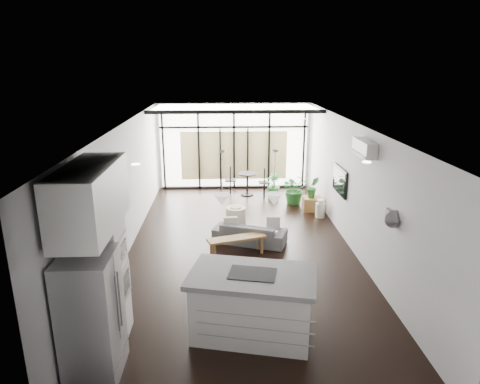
{
  "coord_description": "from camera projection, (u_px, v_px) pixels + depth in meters",
  "views": [
    {
      "loc": [
        -0.39,
        -8.89,
        4.04
      ],
      "look_at": [
        0.0,
        0.3,
        1.25
      ],
      "focal_mm": 32.0,
      "sensor_mm": 36.0,
      "label": 1
    }
  ],
  "objects": [
    {
      "name": "floor",
      "position": [
        241.0,
        249.0,
        9.69
      ],
      "size": [
        5.0,
        10.0,
        0.0
      ],
      "primitive_type": "cube",
      "color": "black",
      "rests_on": "ground"
    },
    {
      "name": "ceiling",
      "position": [
        241.0,
        125.0,
        8.88
      ],
      "size": [
        5.0,
        10.0,
        0.0
      ],
      "primitive_type": "cube",
      "color": "white",
      "rests_on": "ground"
    },
    {
      "name": "wall_left",
      "position": [
        125.0,
        191.0,
        9.18
      ],
      "size": [
        0.02,
        10.0,
        2.8
      ],
      "primitive_type": "cube",
      "color": "silver",
      "rests_on": "ground"
    },
    {
      "name": "wall_right",
      "position": [
        354.0,
        188.0,
        9.38
      ],
      "size": [
        0.02,
        10.0,
        2.8
      ],
      "primitive_type": "cube",
      "color": "silver",
      "rests_on": "ground"
    },
    {
      "name": "wall_back",
      "position": [
        234.0,
        146.0,
        14.06
      ],
      "size": [
        5.0,
        0.02,
        2.8
      ],
      "primitive_type": "cube",
      "color": "silver",
      "rests_on": "ground"
    },
    {
      "name": "wall_front",
      "position": [
        261.0,
        324.0,
        4.5
      ],
      "size": [
        5.0,
        0.02,
        2.8
      ],
      "primitive_type": "cube",
      "color": "silver",
      "rests_on": "ground"
    },
    {
      "name": "glazing",
      "position": [
        234.0,
        147.0,
        13.95
      ],
      "size": [
        5.0,
        0.2,
        2.8
      ],
      "primitive_type": "cube",
      "color": "black",
      "rests_on": "ground"
    },
    {
      "name": "skylight",
      "position": [
        235.0,
        107.0,
        12.71
      ],
      "size": [
        4.7,
        1.9,
        0.06
      ],
      "primitive_type": "cube",
      "color": "white",
      "rests_on": "ceiling"
    },
    {
      "name": "neighbour_building",
      "position": [
        234.0,
        156.0,
        14.1
      ],
      "size": [
        3.5,
        0.02,
        1.6
      ],
      "primitive_type": "cube",
      "color": "beige",
      "rests_on": "ground"
    },
    {
      "name": "island",
      "position": [
        252.0,
        304.0,
        6.51
      ],
      "size": [
        2.08,
        1.5,
        1.03
      ],
      "primitive_type": "cube",
      "rotation": [
        0.0,
        0.0,
        -0.22
      ],
      "color": "white",
      "rests_on": "floor"
    },
    {
      "name": "cooktop",
      "position": [
        252.0,
        273.0,
        6.35
      ],
      "size": [
        0.78,
        0.61,
        0.01
      ],
      "primitive_type": "cube",
      "rotation": [
        0.0,
        0.0,
        -0.22
      ],
      "color": "black",
      "rests_on": "island"
    },
    {
      "name": "fridge",
      "position": [
        92.0,
        316.0,
        5.57
      ],
      "size": [
        0.67,
        0.84,
        1.73
      ],
      "primitive_type": "cube",
      "color": "gray",
      "rests_on": "floor"
    },
    {
      "name": "appliance_column",
      "position": [
        99.0,
        259.0,
        6.21
      ],
      "size": [
        0.67,
        0.71,
        2.61
      ],
      "primitive_type": "cube",
      "color": "white",
      "rests_on": "floor"
    },
    {
      "name": "upper_cabinets",
      "position": [
        90.0,
        198.0,
        5.57
      ],
      "size": [
        0.62,
        1.75,
        0.86
      ],
      "primitive_type": "cube",
      "color": "white",
      "rests_on": "wall_left"
    },
    {
      "name": "pendant_left",
      "position": [
        222.0,
        200.0,
        6.55
      ],
      "size": [
        0.26,
        0.26,
        0.18
      ],
      "primitive_type": "cone",
      "color": "white",
      "rests_on": "ceiling"
    },
    {
      "name": "pendant_right",
      "position": [
        274.0,
        199.0,
        6.59
      ],
      "size": [
        0.26,
        0.26,
        0.18
      ],
      "primitive_type": "cone",
      "color": "white",
      "rests_on": "ceiling"
    },
    {
      "name": "sofa",
      "position": [
        250.0,
        229.0,
        9.92
      ],
      "size": [
        1.74,
        1.01,
        0.65
      ],
      "primitive_type": "imported",
      "rotation": [
        0.0,
        0.0,
        2.81
      ],
      "color": "#4A4A4C",
      "rests_on": "floor"
    },
    {
      "name": "console_bench",
      "position": [
        237.0,
        246.0,
        9.32
      ],
      "size": [
        1.32,
        0.69,
        0.41
      ],
      "primitive_type": "cube",
      "rotation": [
        0.0,
        0.0,
        0.3
      ],
      "color": "brown",
      "rests_on": "floor"
    },
    {
      "name": "pouf",
      "position": [
        236.0,
        215.0,
        11.19
      ],
      "size": [
        0.57,
        0.57,
        0.42
      ],
      "primitive_type": "cylinder",
      "rotation": [
        0.0,
        0.0,
        0.08
      ],
      "color": "beige",
      "rests_on": "floor"
    },
    {
      "name": "crate",
      "position": [
        312.0,
        204.0,
        12.17
      ],
      "size": [
        0.54,
        0.54,
        0.37
      ],
      "primitive_type": "cube",
      "rotation": [
        0.0,
        0.0,
        -0.09
      ],
      "color": "brown",
      "rests_on": "floor"
    },
    {
      "name": "plant_tall",
      "position": [
        295.0,
        192.0,
        12.69
      ],
      "size": [
        1.04,
        1.11,
        0.72
      ],
      "primitive_type": "imported",
      "rotation": [
        0.0,
        0.0,
        0.27
      ],
      "color": "#236226",
      "rests_on": "floor"
    },
    {
      "name": "plant_med",
      "position": [
        273.0,
        189.0,
        13.5
      ],
      "size": [
        0.71,
        0.81,
        0.4
      ],
      "primitive_type": "imported",
      "rotation": [
        0.0,
        0.0,
        -0.56
      ],
      "color": "#236226",
      "rests_on": "floor"
    },
    {
      "name": "plant_crate",
      "position": [
        313.0,
        193.0,
        12.08
      ],
      "size": [
        0.38,
        0.64,
        0.27
      ],
      "primitive_type": "imported",
      "rotation": [
        0.0,
        0.0,
        0.07
      ],
      "color": "#236226",
      "rests_on": "crate"
    },
    {
      "name": "milk_can",
      "position": [
        320.0,
        208.0,
        11.58
      ],
      "size": [
        0.27,
        0.27,
        0.5
      ],
      "primitive_type": "cylinder",
      "rotation": [
        0.0,
        0.0,
        0.04
      ],
      "color": "beige",
      "rests_on": "floor"
    },
    {
      "name": "bistro_set",
      "position": [
        247.0,
        184.0,
        13.51
      ],
      "size": [
        1.62,
        1.01,
        0.72
      ],
      "primitive_type": "cube",
      "rotation": [
        0.0,
        0.0,
        -0.29
      ],
      "color": "black",
      "rests_on": "floor"
    },
    {
      "name": "tv",
      "position": [
        340.0,
        180.0,
        10.37
      ],
      "size": [
        0.05,
        1.1,
        0.65
      ],
      "primitive_type": "cube",
      "color": "black",
      "rests_on": "wall_right"
    },
    {
      "name": "ac_unit",
      "position": [
        364.0,
        148.0,
        8.31
      ],
      "size": [
        0.22,
        0.9,
        0.3
      ],
      "primitive_type": "cube",
      "color": "silver",
      "rests_on": "wall_right"
    },
    {
      "name": "framed_art",
      "position": [
        120.0,
        191.0,
        8.66
      ],
      "size": [
        0.04,
        0.7,
        0.9
      ],
      "primitive_type": "cube",
      "color": "black",
      "rests_on": "wall_left"
    }
  ]
}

